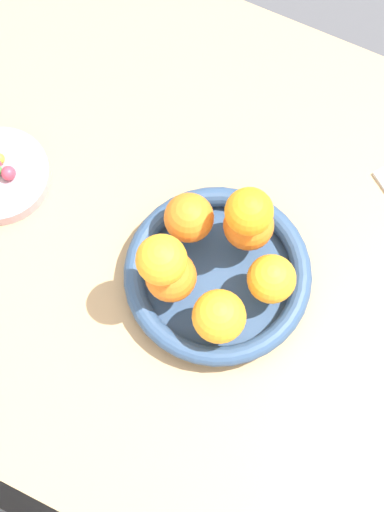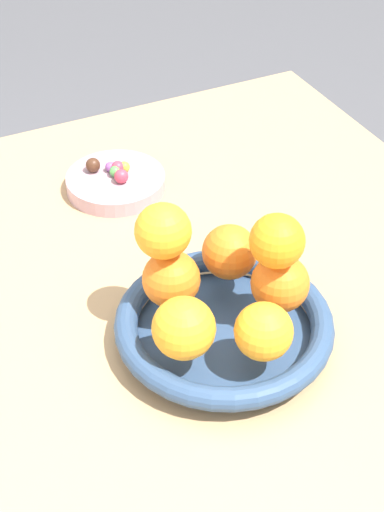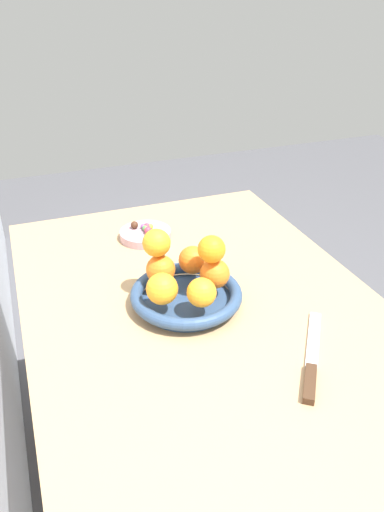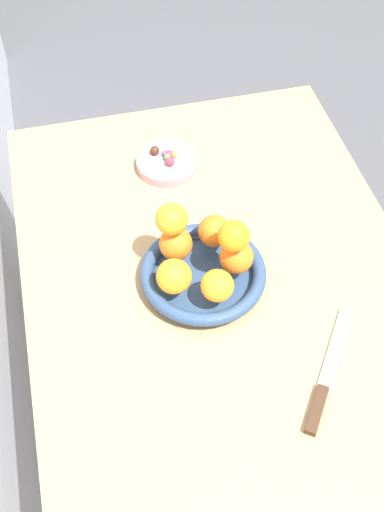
{
  "view_description": "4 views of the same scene",
  "coord_description": "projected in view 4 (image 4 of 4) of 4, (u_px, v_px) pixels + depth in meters",
  "views": [
    {
      "loc": [
        -0.1,
        0.34,
        1.72
      ],
      "look_at": [
        0.04,
        0.06,
        0.85
      ],
      "focal_mm": 55.0,
      "sensor_mm": 36.0,
      "label": 1
    },
    {
      "loc": [
        -0.53,
        0.34,
        1.37
      ],
      "look_at": [
        0.01,
        0.08,
        0.88
      ],
      "focal_mm": 55.0,
      "sensor_mm": 36.0,
      "label": 2
    },
    {
      "loc": [
        -0.83,
        0.34,
        1.37
      ],
      "look_at": [
        -0.01,
        0.03,
        0.87
      ],
      "focal_mm": 35.0,
      "sensor_mm": 36.0,
      "label": 3
    },
    {
      "loc": [
        -0.7,
        0.23,
        1.74
      ],
      "look_at": [
        -0.01,
        0.06,
        0.85
      ],
      "focal_mm": 45.0,
      "sensor_mm": 36.0,
      "label": 4
    }
  ],
  "objects": [
    {
      "name": "candy_ball_1",
      "position": [
        170.0,
        154.0,
        1.42
      ],
      "size": [
        0.02,
        0.02,
        0.02
      ],
      "primitive_type": "sphere",
      "color": "#C6384C",
      "rests_on": "candy_dish"
    },
    {
      "name": "orange_0",
      "position": [
        236.0,
        256.0,
        1.19
      ],
      "size": [
        0.06,
        0.06,
        0.06
      ],
      "primitive_type": "sphere",
      "color": "orange",
      "rests_on": "fruit_bowl"
    },
    {
      "name": "candy_ball_0",
      "position": [
        155.0,
        150.0,
        1.43
      ],
      "size": [
        0.02,
        0.02,
        0.02
      ],
      "primitive_type": "sphere",
      "color": "#472819",
      "rests_on": "candy_dish"
    },
    {
      "name": "candy_ball_3",
      "position": [
        165.0,
        153.0,
        1.43
      ],
      "size": [
        0.01,
        0.01,
        0.01
      ],
      "primitive_type": "sphere",
      "color": "#8C4C99",
      "rests_on": "candy_dish"
    },
    {
      "name": "orange_6",
      "position": [
        234.0,
        237.0,
        1.14
      ],
      "size": [
        0.06,
        0.06,
        0.06
      ],
      "primitive_type": "sphere",
      "color": "orange",
      "rests_on": "orange_0"
    },
    {
      "name": "ground_plane",
      "position": [
        213.0,
        437.0,
        1.82
      ],
      "size": [
        6.0,
        6.0,
        0.0
      ],
      "primitive_type": "plane",
      "color": "#4C4C51"
    },
    {
      "name": "orange_4",
      "position": [
        217.0,
        286.0,
        1.15
      ],
      "size": [
        0.06,
        0.06,
        0.06
      ],
      "primitive_type": "sphere",
      "color": "orange",
      "rests_on": "fruit_bowl"
    },
    {
      "name": "orange_5",
      "position": [
        172.0,
        219.0,
        1.16
      ],
      "size": [
        0.06,
        0.06,
        0.06
      ],
      "primitive_type": "sphere",
      "color": "orange",
      "rests_on": "orange_2"
    },
    {
      "name": "candy_ball_5",
      "position": [
        174.0,
        154.0,
        1.43
      ],
      "size": [
        0.02,
        0.02,
        0.02
      ],
      "primitive_type": "sphere",
      "color": "gold",
      "rests_on": "candy_dish"
    },
    {
      "name": "orange_2",
      "position": [
        176.0,
        244.0,
        1.21
      ],
      "size": [
        0.06,
        0.06,
        0.06
      ],
      "primitive_type": "sphere",
      "color": "orange",
      "rests_on": "fruit_bowl"
    },
    {
      "name": "dining_table",
      "position": [
        221.0,
        308.0,
        1.31
      ],
      "size": [
        1.1,
        0.76,
        0.74
      ],
      "color": "tan",
      "rests_on": "ground_plane"
    },
    {
      "name": "candy_ball_2",
      "position": [
        170.0,
        162.0,
        1.41
      ],
      "size": [
        0.02,
        0.02,
        0.02
      ],
      "primitive_type": "sphere",
      "color": "#C6384C",
      "rests_on": "candy_dish"
    },
    {
      "name": "candy_ball_4",
      "position": [
        170.0,
        154.0,
        1.42
      ],
      "size": [
        0.02,
        0.02,
        0.02
      ],
      "primitive_type": "sphere",
      "color": "#4C9947",
      "rests_on": "candy_dish"
    },
    {
      "name": "candy_ball_6",
      "position": [
        167.0,
        157.0,
        1.42
      ],
      "size": [
        0.02,
        0.02,
        0.02
      ],
      "primitive_type": "sphere",
      "color": "#4C9947",
      "rests_on": "candy_dish"
    },
    {
      "name": "knife",
      "position": [
        326.0,
        380.0,
        1.1
      ],
      "size": [
        0.22,
        0.17,
        0.01
      ],
      "color": "#3F2819",
      "rests_on": "dining_table"
    },
    {
      "name": "orange_1",
      "position": [
        212.0,
        232.0,
        1.23
      ],
      "size": [
        0.06,
        0.06,
        0.06
      ],
      "primitive_type": "sphere",
      "color": "orange",
      "rests_on": "fruit_bowl"
    },
    {
      "name": "candy_dish",
      "position": [
        168.0,
        163.0,
        1.43
      ],
      "size": [
        0.14,
        0.14,
        0.02
      ],
      "primitive_type": "cylinder",
      "color": "#B28C99",
      "rests_on": "dining_table"
    },
    {
      "name": "orange_3",
      "position": [
        174.0,
        276.0,
        1.16
      ],
      "size": [
        0.07,
        0.07,
        0.07
      ],
      "primitive_type": "sphere",
      "color": "orange",
      "rests_on": "fruit_bowl"
    },
    {
      "name": "fruit_bowl",
      "position": [
        203.0,
        274.0,
        1.23
      ],
      "size": [
        0.24,
        0.24,
        0.04
      ],
      "color": "navy",
      "rests_on": "dining_table"
    }
  ]
}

